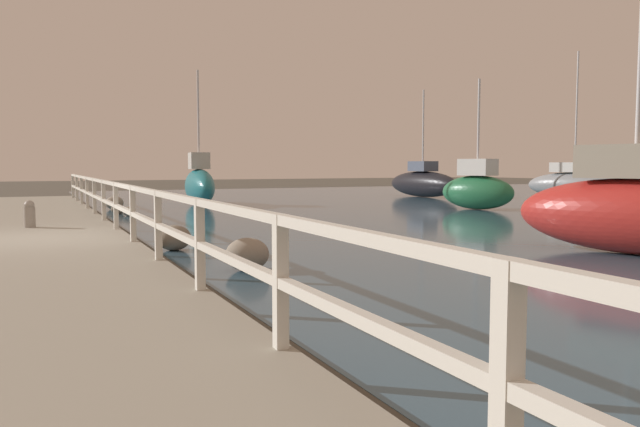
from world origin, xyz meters
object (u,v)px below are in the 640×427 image
Objects in this scene: sailboat_teal at (199,185)px; mooring_bollard at (30,214)px; sailboat_green at (477,189)px; sailboat_red at (635,209)px; sailboat_black at (423,183)px; sailboat_gray at (574,183)px.

mooring_bollard is at bearing -114.72° from sailboat_teal.
mooring_bollard is 0.13× the size of sailboat_green.
sailboat_teal is 0.76× the size of sailboat_red.
sailboat_red reaches higher than sailboat_black.
sailboat_teal reaches higher than mooring_bollard.
sailboat_teal is 1.15× the size of sailboat_green.
sailboat_teal is 0.96× the size of sailboat_black.
sailboat_red is (3.74, -18.10, -0.01)m from sailboat_teal.
sailboat_green reaches higher than mooring_bollard.
sailboat_teal is 12.49m from sailboat_black.
sailboat_black is (18.96, 12.12, 0.19)m from mooring_bollard.
sailboat_teal is 18.60m from sailboat_gray.
sailboat_black is at bearing 47.23° from sailboat_red.
sailboat_gray is at bearing -2.68° from sailboat_teal.
sailboat_red is (-8.66, -19.63, 0.10)m from sailboat_black.
sailboat_red reaches higher than sailboat_green.
sailboat_red reaches higher than mooring_bollard.
sailboat_gray reaches higher than sailboat_black.
mooring_bollard is 0.11× the size of sailboat_teal.
sailboat_green is (15.43, 3.32, 0.21)m from mooring_bollard.
sailboat_green is 0.83× the size of sailboat_black.
sailboat_gray reaches higher than sailboat_green.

